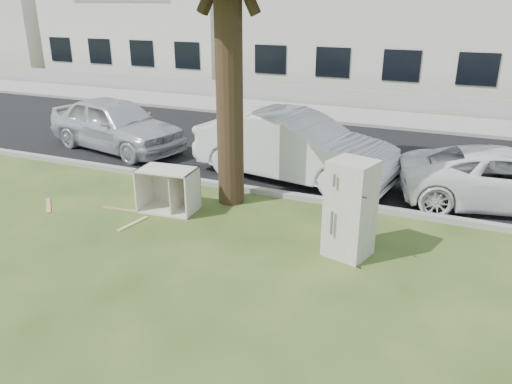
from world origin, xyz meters
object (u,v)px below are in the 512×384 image
at_px(fridge, 350,209).
at_px(car_right, 508,179).
at_px(car_left, 116,124).
at_px(car_center, 294,147).
at_px(cabinet, 168,190).

relative_size(fridge, car_right, 0.38).
height_order(fridge, car_left, fridge).
bearing_deg(car_left, car_right, -78.80).
height_order(car_right, car_left, car_left).
distance_m(car_center, car_left, 5.46).
xyz_separation_m(cabinet, car_left, (-3.73, 3.21, 0.30)).
height_order(car_center, car_right, car_center).
distance_m(car_center, car_right, 4.59).
bearing_deg(cabinet, car_center, 53.42).
distance_m(cabinet, car_left, 4.93).
height_order(fridge, car_right, fridge).
height_order(cabinet, car_center, car_center).
distance_m(fridge, cabinet, 3.84).
distance_m(fridge, car_left, 8.36).
xyz_separation_m(fridge, car_center, (-2.08, 3.25, -0.03)).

